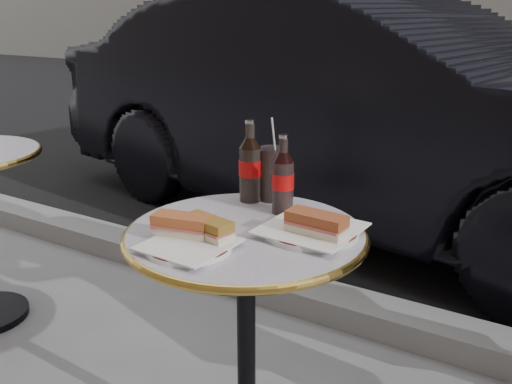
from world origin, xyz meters
The scene contains 11 objects.
curb centered at (0.00, 0.90, 0.05)m, with size 40.00×0.20×0.12m, color gray.
bistro_table centered at (0.00, 0.00, 0.37)m, with size 0.62×0.62×0.73m, color #BAB2C4, non-canonical shape.
plate_left centered at (-0.05, -0.17, 0.74)m, with size 0.20×0.20×0.01m, color white.
plate_right centered at (0.15, 0.06, 0.74)m, with size 0.24×0.24×0.01m, color silver.
sandwich_left_a centered at (-0.10, -0.13, 0.77)m, with size 0.14×0.07×0.05m, color #AE562C.
sandwich_left_b centered at (-0.04, -0.11, 0.77)m, with size 0.13×0.06×0.05m, color olive.
sandwich_right centered at (0.18, 0.04, 0.77)m, with size 0.15×0.07×0.05m, color #9B4827.
cola_bottle_left centered at (-0.11, 0.20, 0.85)m, with size 0.07×0.07×0.24m, color black, non-canonical shape.
cola_bottle_right centered at (0.02, 0.16, 0.84)m, with size 0.06×0.06×0.22m, color black, non-canonical shape.
cola_glass centered at (-0.06, 0.24, 0.81)m, with size 0.08×0.08×0.16m, color black.
parked_car centered at (-0.47, 2.06, 0.69)m, with size 4.21×1.46×1.39m, color black.
Camera 1 is at (0.73, -1.13, 1.27)m, focal length 40.00 mm.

